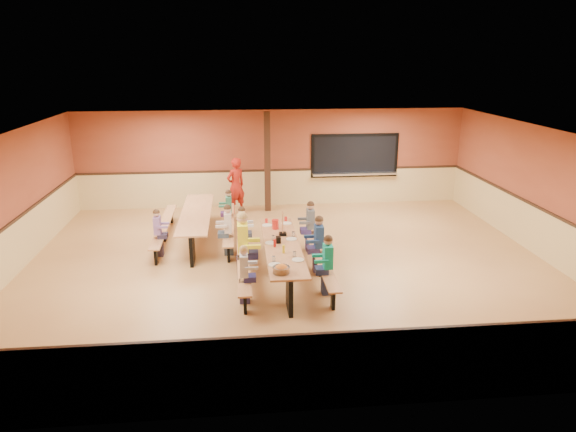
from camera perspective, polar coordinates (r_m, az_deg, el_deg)
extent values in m
plane|color=#A46F3E|center=(11.74, 0.08, -5.51)|extent=(12.00, 12.00, 0.00)
cube|color=brown|center=(16.09, -1.73, 6.41)|extent=(12.00, 0.04, 3.00)
cube|color=brown|center=(6.62, 4.54, -10.34)|extent=(12.00, 0.04, 3.00)
cube|color=brown|center=(12.21, -29.18, 0.59)|extent=(0.04, 10.00, 3.00)
cube|color=brown|center=(13.24, 26.89, 2.10)|extent=(0.04, 10.00, 3.00)
cube|color=white|center=(10.92, 0.09, 9.14)|extent=(12.00, 10.00, 0.04)
cube|color=black|center=(16.43, 7.42, 6.69)|extent=(2.60, 0.06, 1.20)
cube|color=silver|center=(16.46, 7.41, 4.68)|extent=(2.70, 0.28, 0.06)
cube|color=black|center=(15.49, -2.31, 5.97)|extent=(0.18, 0.18, 3.00)
cube|color=#B37347|center=(10.90, -0.67, -3.28)|extent=(0.75, 3.60, 0.04)
cube|color=black|center=(9.63, 0.16, -8.60)|extent=(0.08, 0.60, 0.70)
cube|color=black|center=(12.48, -1.30, -2.36)|extent=(0.08, 0.60, 0.70)
cube|color=#B37347|center=(10.97, -4.98, -4.83)|extent=(0.26, 3.60, 0.04)
cube|color=black|center=(11.06, -4.95, -5.91)|extent=(0.06, 0.18, 0.41)
cube|color=#B37347|center=(11.10, 3.59, -4.51)|extent=(0.26, 3.60, 0.04)
cube|color=black|center=(11.19, 3.57, -5.58)|extent=(0.06, 0.18, 0.41)
cube|color=#B37347|center=(13.30, -10.18, 0.30)|extent=(0.75, 3.60, 0.04)
cube|color=black|center=(11.95, -10.61, -3.57)|extent=(0.08, 0.60, 0.70)
cube|color=black|center=(14.88, -9.69, 0.69)|extent=(0.08, 0.60, 0.70)
cube|color=#B37347|center=(13.48, -13.61, -0.97)|extent=(0.26, 3.60, 0.04)
cube|color=black|center=(13.55, -13.55, -1.88)|extent=(0.06, 0.18, 0.41)
cube|color=#B37347|center=(13.34, -6.58, -0.77)|extent=(0.26, 3.60, 0.04)
cube|color=black|center=(13.41, -6.55, -1.69)|extent=(0.06, 0.18, 0.41)
imported|color=#AD1E13|center=(15.43, -5.82, 3.37)|extent=(0.74, 0.69, 1.70)
cylinder|color=red|center=(11.83, -1.42, -0.93)|extent=(0.16, 0.16, 0.22)
cube|color=black|center=(10.97, -1.08, -2.66)|extent=(0.10, 0.14, 0.13)
cylinder|color=yellow|center=(10.40, -0.49, -3.69)|extent=(0.06, 0.06, 0.17)
cylinder|color=#B2140F|center=(10.73, -1.49, -3.03)|extent=(0.06, 0.06, 0.17)
cube|color=black|center=(11.43, -0.60, -2.01)|extent=(0.16, 0.16, 0.06)
cube|color=#B37347|center=(11.34, -0.60, -0.67)|extent=(0.02, 0.09, 0.50)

